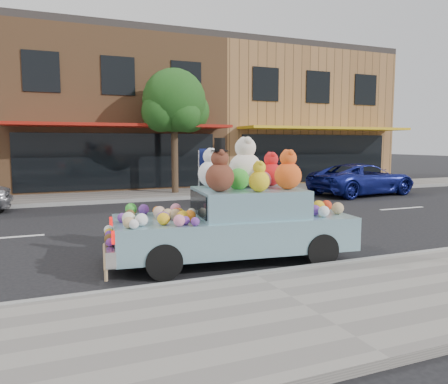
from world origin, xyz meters
name	(u,v)px	position (x,y,z in m)	size (l,w,h in m)	color
ground	(170,226)	(0.00, 0.00, 0.00)	(120.00, 120.00, 0.00)	black
near_sidewalk	(305,309)	(0.00, -6.50, 0.06)	(60.00, 3.00, 0.12)	gray
far_sidewalk	(127,196)	(0.00, 6.50, 0.06)	(60.00, 3.00, 0.12)	gray
near_kerb	(253,276)	(0.00, -5.00, 0.07)	(60.00, 0.12, 0.13)	gray
far_kerb	(134,200)	(0.00, 5.00, 0.07)	(60.00, 0.12, 0.13)	gray
storefront_mid	(107,114)	(0.00, 11.97, 3.64)	(10.00, 9.80, 7.30)	#91623D
storefront_right	(279,118)	(10.00, 11.97, 3.64)	(10.00, 9.80, 7.30)	#996B40
street_tree	(174,106)	(2.03, 6.55, 3.69)	(3.00, 2.70, 5.22)	#38281C
car_blue	(362,179)	(9.36, 3.63, 0.66)	(2.19, 4.76, 1.32)	navy
art_car	(235,217)	(0.20, -3.82, 0.82)	(4.65, 2.23, 2.31)	black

